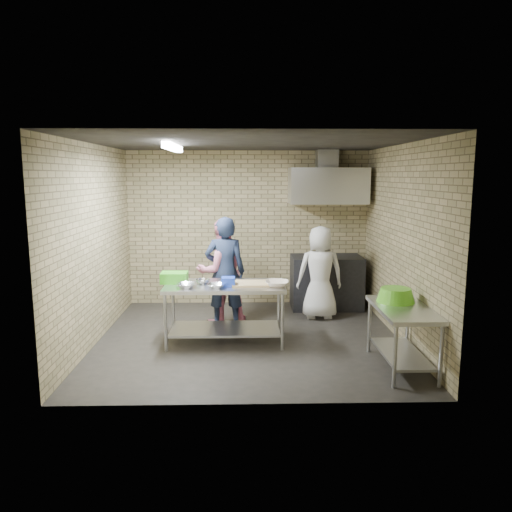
% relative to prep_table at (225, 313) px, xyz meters
% --- Properties ---
extents(floor, '(4.20, 4.20, 0.00)m').
position_rel_prep_table_xyz_m(floor, '(0.33, 0.10, -0.41)').
color(floor, black).
rests_on(floor, ground).
extents(ceiling, '(4.20, 4.20, 0.00)m').
position_rel_prep_table_xyz_m(ceiling, '(0.33, 0.10, 2.29)').
color(ceiling, black).
rests_on(ceiling, ground).
extents(back_wall, '(4.20, 0.06, 2.70)m').
position_rel_prep_table_xyz_m(back_wall, '(0.33, 2.10, 0.94)').
color(back_wall, tan).
rests_on(back_wall, ground).
extents(front_wall, '(4.20, 0.06, 2.70)m').
position_rel_prep_table_xyz_m(front_wall, '(0.33, -1.90, 0.94)').
color(front_wall, tan).
rests_on(front_wall, ground).
extents(left_wall, '(0.06, 4.00, 2.70)m').
position_rel_prep_table_xyz_m(left_wall, '(-1.77, 0.10, 0.94)').
color(left_wall, tan).
rests_on(left_wall, ground).
extents(right_wall, '(0.06, 4.00, 2.70)m').
position_rel_prep_table_xyz_m(right_wall, '(2.43, 0.10, 0.94)').
color(right_wall, tan).
rests_on(right_wall, ground).
extents(prep_table, '(1.62, 0.81, 0.81)m').
position_rel_prep_table_xyz_m(prep_table, '(0.00, 0.00, 0.00)').
color(prep_table, '#B7B8BE').
rests_on(prep_table, floor).
extents(side_counter, '(0.60, 1.20, 0.75)m').
position_rel_prep_table_xyz_m(side_counter, '(2.13, -1.00, -0.03)').
color(side_counter, silver).
rests_on(side_counter, floor).
extents(stove, '(1.20, 0.70, 0.90)m').
position_rel_prep_table_xyz_m(stove, '(1.68, 1.75, 0.04)').
color(stove, black).
rests_on(stove, floor).
extents(range_hood, '(1.30, 0.60, 0.60)m').
position_rel_prep_table_xyz_m(range_hood, '(1.68, 1.80, 1.69)').
color(range_hood, silver).
rests_on(range_hood, back_wall).
extents(hood_duct, '(0.35, 0.30, 0.30)m').
position_rel_prep_table_xyz_m(hood_duct, '(1.68, 1.95, 2.14)').
color(hood_duct, '#A5A8AD').
rests_on(hood_duct, back_wall).
extents(wall_shelf, '(0.80, 0.20, 0.04)m').
position_rel_prep_table_xyz_m(wall_shelf, '(1.98, 1.99, 1.51)').
color(wall_shelf, '#3F2B19').
rests_on(wall_shelf, back_wall).
extents(fluorescent_fixture, '(0.10, 1.25, 0.08)m').
position_rel_prep_table_xyz_m(fluorescent_fixture, '(-0.67, 0.10, 2.23)').
color(fluorescent_fixture, white).
rests_on(fluorescent_fixture, ceiling).
extents(green_crate, '(0.36, 0.27, 0.14)m').
position_rel_prep_table_xyz_m(green_crate, '(-0.70, 0.12, 0.48)').
color(green_crate, green).
rests_on(green_crate, prep_table).
extents(blue_tub, '(0.18, 0.18, 0.12)m').
position_rel_prep_table_xyz_m(blue_tub, '(0.05, -0.10, 0.46)').
color(blue_tub, blue).
rests_on(blue_tub, prep_table).
extents(cutting_board, '(0.50, 0.38, 0.03)m').
position_rel_prep_table_xyz_m(cutting_board, '(0.35, -0.02, 0.42)').
color(cutting_board, tan).
rests_on(cutting_board, prep_table).
extents(mixing_bowl_a, '(0.28, 0.28, 0.06)m').
position_rel_prep_table_xyz_m(mixing_bowl_a, '(-0.50, -0.20, 0.44)').
color(mixing_bowl_a, silver).
rests_on(mixing_bowl_a, prep_table).
extents(mixing_bowl_b, '(0.21, 0.21, 0.06)m').
position_rel_prep_table_xyz_m(mixing_bowl_b, '(-0.30, 0.05, 0.44)').
color(mixing_bowl_b, silver).
rests_on(mixing_bowl_b, prep_table).
extents(mixing_bowl_c, '(0.26, 0.26, 0.06)m').
position_rel_prep_table_xyz_m(mixing_bowl_c, '(-0.10, -0.22, 0.43)').
color(mixing_bowl_c, silver).
rests_on(mixing_bowl_c, prep_table).
extents(ceramic_bowl, '(0.34, 0.34, 0.08)m').
position_rel_prep_table_xyz_m(ceramic_bowl, '(0.70, -0.15, 0.44)').
color(ceramic_bowl, beige).
rests_on(ceramic_bowl, prep_table).
extents(green_basin, '(0.46, 0.46, 0.17)m').
position_rel_prep_table_xyz_m(green_basin, '(2.11, -0.75, 0.43)').
color(green_basin, '#59C626').
rests_on(green_basin, side_counter).
extents(bottle_red, '(0.07, 0.07, 0.18)m').
position_rel_prep_table_xyz_m(bottle_red, '(1.73, 1.99, 1.62)').
color(bottle_red, '#B22619').
rests_on(bottle_red, wall_shelf).
extents(bottle_green, '(0.06, 0.06, 0.15)m').
position_rel_prep_table_xyz_m(bottle_green, '(2.13, 1.99, 1.61)').
color(bottle_green, green).
rests_on(bottle_green, wall_shelf).
extents(man_navy, '(0.62, 0.41, 1.67)m').
position_rel_prep_table_xyz_m(man_navy, '(-0.03, 0.75, 0.43)').
color(man_navy, black).
rests_on(man_navy, floor).
extents(woman_pink, '(0.94, 0.83, 1.61)m').
position_rel_prep_table_xyz_m(woman_pink, '(-0.09, 0.92, 0.40)').
color(woman_pink, '#D6718D').
rests_on(woman_pink, floor).
extents(woman_white, '(0.74, 0.49, 1.49)m').
position_rel_prep_table_xyz_m(woman_white, '(1.47, 1.12, 0.34)').
color(woman_white, silver).
rests_on(woman_white, floor).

